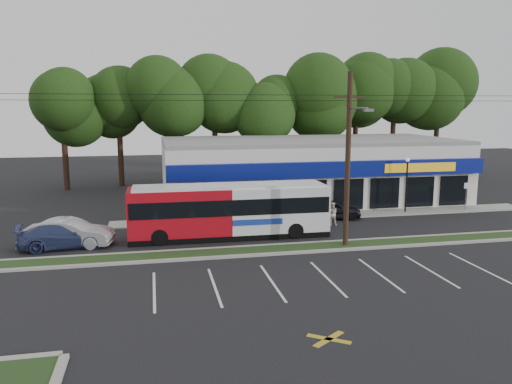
{
  "coord_description": "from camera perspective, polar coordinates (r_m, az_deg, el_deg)",
  "views": [
    {
      "loc": [
        -7.86,
        -25.56,
        8.11
      ],
      "look_at": [
        -1.5,
        5.0,
        2.72
      ],
      "focal_mm": 35.0,
      "sensor_mm": 36.0,
      "label": 1
    }
  ],
  "objects": [
    {
      "name": "pedestrian_a",
      "position": [
        33.86,
        5.47,
        -2.66
      ],
      "size": [
        0.66,
        0.48,
        1.65
      ],
      "primitive_type": "imported",
      "rotation": [
        0.0,
        0.0,
        3.29
      ],
      "color": "silver",
      "rests_on": "ground"
    },
    {
      "name": "strip_mall",
      "position": [
        43.91,
        6.06,
        2.61
      ],
      "size": [
        25.0,
        12.55,
        5.3
      ],
      "color": "beige",
      "rests_on": "ground"
    },
    {
      "name": "car_silver",
      "position": [
        31.11,
        -20.54,
        -4.39
      ],
      "size": [
        5.19,
        2.61,
        1.63
      ],
      "primitive_type": "imported",
      "rotation": [
        0.0,
        0.0,
        1.39
      ],
      "color": "#A4A6AC",
      "rests_on": "ground"
    },
    {
      "name": "car_blue",
      "position": [
        30.98,
        -21.01,
        -4.59
      ],
      "size": [
        5.43,
        2.77,
        1.51
      ],
      "primitive_type": "imported",
      "rotation": [
        0.0,
        0.0,
        1.7
      ],
      "color": "navy",
      "rests_on": "ground"
    },
    {
      "name": "metrobus",
      "position": [
        31.06,
        -3.03,
        -2.0
      ],
      "size": [
        12.41,
        2.77,
        3.33
      ],
      "rotation": [
        0.0,
        0.0,
        -0.01
      ],
      "color": "#AF0D18",
      "rests_on": "ground"
    },
    {
      "name": "lamp_post",
      "position": [
        39.57,
        16.85,
        1.48
      ],
      "size": [
        0.3,
        0.3,
        4.25
      ],
      "color": "black",
      "rests_on": "ground"
    },
    {
      "name": "sidewalk",
      "position": [
        37.74,
        8.47,
        -2.63
      ],
      "size": [
        32.0,
        2.2,
        0.1
      ],
      "primitive_type": "cube",
      "color": "#9E9E93",
      "rests_on": "ground"
    },
    {
      "name": "tree_line",
      "position": [
        52.91,
        1.22,
        10.13
      ],
      "size": [
        46.76,
        6.76,
        11.83
      ],
      "color": "black",
      "rests_on": "ground"
    },
    {
      "name": "car_dark",
      "position": [
        36.62,
        8.74,
        -1.99
      ],
      "size": [
        4.3,
        2.27,
        1.4
      ],
      "primitive_type": "imported",
      "rotation": [
        0.0,
        0.0,
        1.41
      ],
      "color": "black",
      "rests_on": "ground"
    },
    {
      "name": "ground",
      "position": [
        27.94,
        5.15,
        -7.11
      ],
      "size": [
        120.0,
        120.0,
        0.0
      ],
      "primitive_type": "plane",
      "color": "black",
      "rests_on": "ground"
    },
    {
      "name": "curb_north",
      "position": [
        29.63,
        4.11,
        -5.97
      ],
      "size": [
        40.0,
        0.25,
        0.14
      ],
      "primitive_type": "cube",
      "color": "#9E9E93",
      "rests_on": "ground"
    },
    {
      "name": "curb_south",
      "position": [
        28.06,
        5.06,
        -6.88
      ],
      "size": [
        40.0,
        0.25,
        0.14
      ],
      "primitive_type": "cube",
      "color": "#9E9E93",
      "rests_on": "ground"
    },
    {
      "name": "grass_strip",
      "position": [
        28.84,
        4.57,
        -6.43
      ],
      "size": [
        40.0,
        1.6,
        0.12
      ],
      "primitive_type": "cube",
      "color": "#1F3716",
      "rests_on": "ground"
    },
    {
      "name": "pedestrian_b",
      "position": [
        34.69,
        8.68,
        -2.47
      ],
      "size": [
        0.91,
        0.78,
        1.6
      ],
      "primitive_type": "imported",
      "rotation": [
        0.0,
        0.0,
        2.89
      ],
      "color": "silver",
      "rests_on": "ground"
    },
    {
      "name": "utility_pole",
      "position": [
        28.69,
        10.21,
        4.26
      ],
      "size": [
        50.0,
        2.77,
        10.0
      ],
      "color": "black",
      "rests_on": "ground"
    },
    {
      "name": "sign_post",
      "position": [
        42.16,
        22.9,
        0.08
      ],
      "size": [
        0.45,
        0.1,
        2.23
      ],
      "color": "#59595E",
      "rests_on": "ground"
    }
  ]
}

